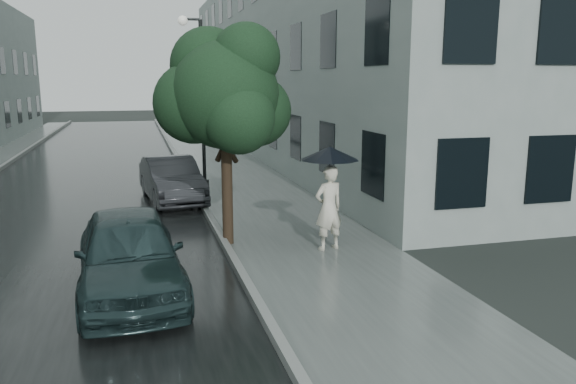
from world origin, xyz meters
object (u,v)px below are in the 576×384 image
object	(u,v)px
street_tree	(224,94)
car_near	(129,253)
lamp_post	(198,91)
pedestrian	(329,208)
car_far	(171,180)

from	to	relation	value
street_tree	car_near	xyz separation A→B (m)	(-2.05, -2.59, -2.54)
lamp_post	pedestrian	bearing A→B (deg)	-72.67
pedestrian	car_far	distance (m)	6.44
lamp_post	car_near	bearing A→B (deg)	-98.33
street_tree	lamp_post	size ratio (longest dim) A/B	0.85
lamp_post	car_near	xyz separation A→B (m)	(-2.25, -9.56, -2.45)
lamp_post	street_tree	bearing A→B (deg)	-86.72
street_tree	car_near	distance (m)	4.17
pedestrian	car_far	size ratio (longest dim) A/B	0.46
car_near	street_tree	bearing A→B (deg)	48.47
street_tree	pedestrian	bearing A→B (deg)	-28.88
pedestrian	lamp_post	world-z (taller)	lamp_post
lamp_post	car_far	world-z (taller)	lamp_post
pedestrian	street_tree	xyz separation A→B (m)	(-1.97, 1.09, 2.35)
street_tree	car_far	size ratio (longest dim) A/B	1.19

